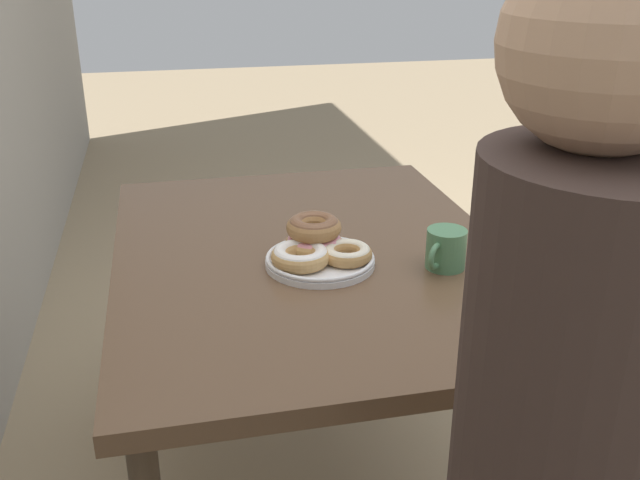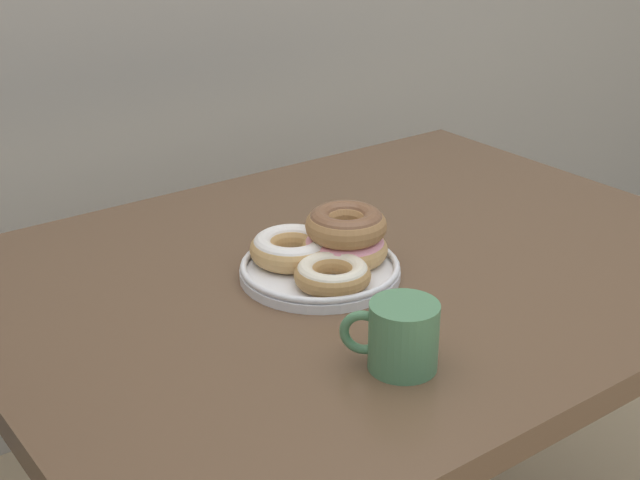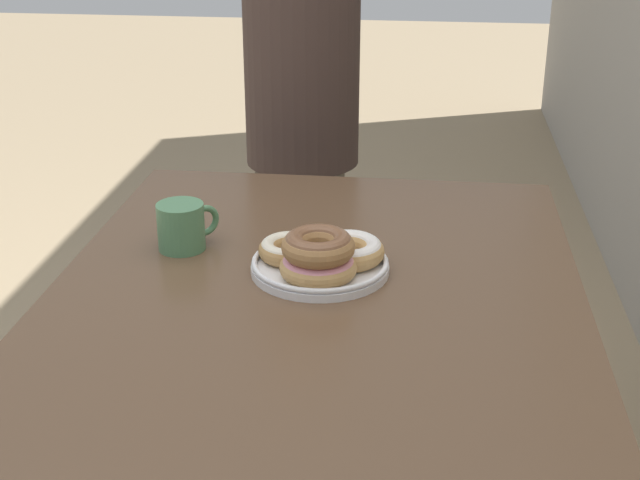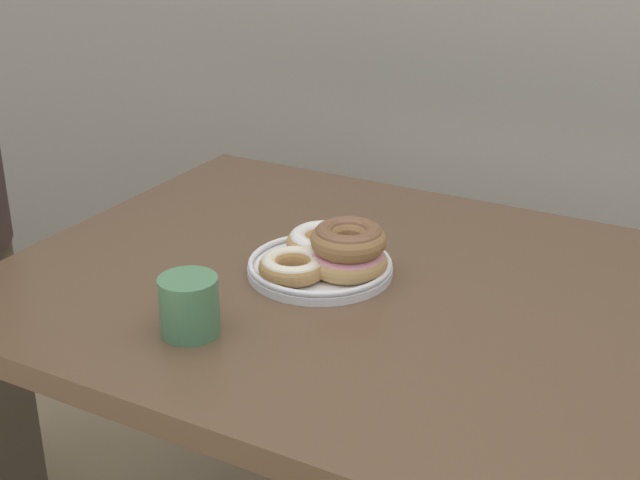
# 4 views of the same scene
# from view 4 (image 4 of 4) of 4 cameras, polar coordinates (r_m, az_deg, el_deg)

# --- Properties ---
(dining_table) EXTENTS (1.17, 0.89, 0.72)m
(dining_table) POSITION_cam_4_polar(r_m,az_deg,el_deg) (1.47, 2.97, -5.31)
(dining_table) COLOR brown
(dining_table) RESTS_ON ground_plane
(donut_plate) EXTENTS (0.26, 0.25, 0.09)m
(donut_plate) POSITION_cam_4_polar(r_m,az_deg,el_deg) (1.45, 0.54, -0.91)
(donut_plate) COLOR white
(donut_plate) RESTS_ON dining_table
(coffee_mug) EXTENTS (0.10, 0.11, 0.09)m
(coffee_mug) POSITION_cam_4_polar(r_m,az_deg,el_deg) (1.29, -8.39, -4.09)
(coffee_mug) COLOR #4C7F56
(coffee_mug) RESTS_ON dining_table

